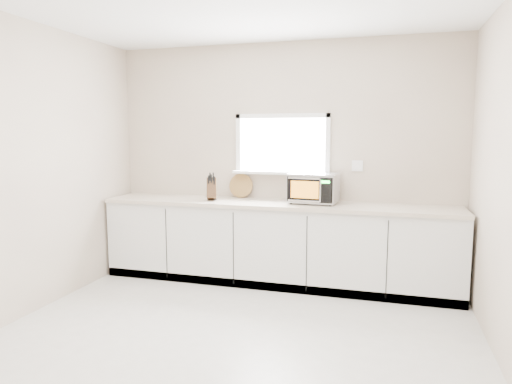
% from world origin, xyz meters
% --- Properties ---
extents(ground, '(4.00, 4.00, 0.00)m').
position_xyz_m(ground, '(0.00, 0.00, 0.00)').
color(ground, beige).
rests_on(ground, ground).
extents(back_wall, '(4.00, 0.17, 2.70)m').
position_xyz_m(back_wall, '(0.00, 2.00, 1.36)').
color(back_wall, beige).
rests_on(back_wall, ground).
extents(cabinets, '(3.92, 0.60, 0.88)m').
position_xyz_m(cabinets, '(0.00, 1.70, 0.44)').
color(cabinets, silver).
rests_on(cabinets, ground).
extents(countertop, '(3.92, 0.64, 0.04)m').
position_xyz_m(countertop, '(0.00, 1.69, 0.90)').
color(countertop, beige).
rests_on(countertop, cabinets).
extents(microwave, '(0.53, 0.45, 0.33)m').
position_xyz_m(microwave, '(0.41, 1.75, 1.09)').
color(microwave, black).
rests_on(microwave, countertop).
extents(knife_block, '(0.17, 0.24, 0.32)m').
position_xyz_m(knife_block, '(-0.74, 1.65, 1.06)').
color(knife_block, '#4D371B').
rests_on(knife_block, countertop).
extents(cutting_board, '(0.28, 0.07, 0.28)m').
position_xyz_m(cutting_board, '(-0.49, 1.94, 1.06)').
color(cutting_board, olive).
rests_on(cutting_board, countertop).
extents(coffee_grinder, '(0.15, 0.15, 0.23)m').
position_xyz_m(coffee_grinder, '(0.36, 1.76, 1.03)').
color(coffee_grinder, '#B3B5BB').
rests_on(coffee_grinder, countertop).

